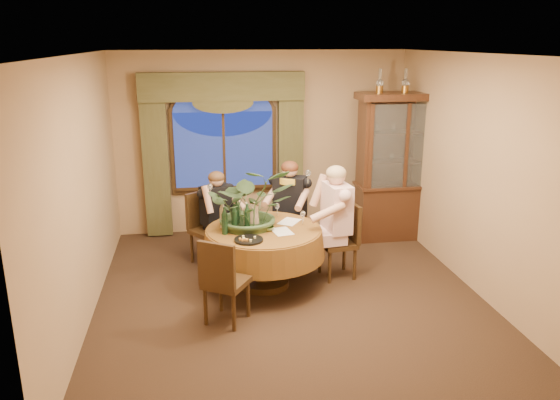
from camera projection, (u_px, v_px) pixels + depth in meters
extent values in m
plane|color=black|center=(289.00, 295.00, 6.53)|extent=(5.00, 5.00, 0.00)
plane|color=#A07D57|center=(262.00, 143.00, 8.51)|extent=(4.50, 0.00, 4.50)
plane|color=#A07D57|center=(476.00, 175.00, 6.48)|extent=(0.00, 5.00, 5.00)
plane|color=white|center=(291.00, 54.00, 5.74)|extent=(5.00, 5.00, 0.00)
cube|color=#43421F|center=(156.00, 162.00, 8.21)|extent=(0.38, 0.14, 2.32)
cube|color=#43421F|center=(290.00, 157.00, 8.52)|extent=(0.38, 0.14, 2.32)
cylinder|color=#8E3811|center=(264.00, 257.00, 6.71)|extent=(1.72, 1.72, 0.75)
cube|color=black|center=(400.00, 167.00, 8.18)|extent=(1.37, 0.54, 2.21)
cube|color=black|center=(338.00, 241.00, 6.94)|extent=(0.47, 0.47, 0.96)
cube|color=black|center=(288.00, 225.00, 7.55)|extent=(0.57, 0.57, 0.96)
cube|color=black|center=(209.00, 229.00, 7.38)|extent=(0.59, 0.59, 0.96)
cube|color=black|center=(226.00, 280.00, 5.83)|extent=(0.58, 0.58, 0.96)
imported|color=#34502C|center=(250.00, 174.00, 6.50)|extent=(1.04, 1.16, 0.90)
imported|color=#4A5D2D|center=(267.00, 229.00, 6.52)|extent=(0.16, 0.16, 0.05)
cylinder|color=black|center=(249.00, 240.00, 6.19)|extent=(0.33, 0.33, 0.02)
cylinder|color=black|center=(234.00, 217.00, 6.49)|extent=(0.07, 0.07, 0.33)
cylinder|color=tan|center=(223.00, 215.00, 6.59)|extent=(0.07, 0.07, 0.33)
cylinder|color=black|center=(225.00, 221.00, 6.37)|extent=(0.07, 0.07, 0.33)
cylinder|color=tan|center=(246.00, 216.00, 6.54)|extent=(0.07, 0.07, 0.33)
cylinder|color=black|center=(247.00, 217.00, 6.49)|extent=(0.07, 0.07, 0.33)
cylinder|color=black|center=(237.00, 213.00, 6.66)|extent=(0.07, 0.07, 0.33)
cube|color=white|center=(282.00, 231.00, 6.48)|extent=(0.26, 0.33, 0.00)
cube|color=white|center=(289.00, 222.00, 6.84)|extent=(0.34, 0.37, 0.00)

